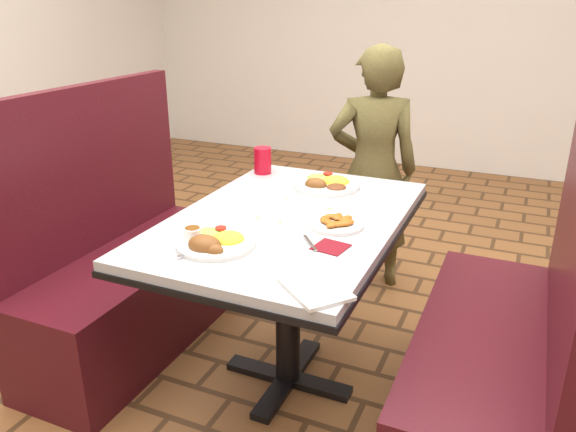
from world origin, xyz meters
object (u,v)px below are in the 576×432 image
(booth_bench_left, at_px, (128,276))
(red_tumbler, at_px, (263,160))
(far_dinner_plate, at_px, (327,181))
(booth_bench_right, at_px, (497,362))
(diner_person, at_px, (373,170))
(near_dinner_plate, at_px, (214,238))
(plantain_plate, at_px, (336,223))
(dining_table, at_px, (288,239))

(booth_bench_left, relative_size, red_tumbler, 9.89)
(booth_bench_left, height_order, far_dinner_plate, booth_bench_left)
(booth_bench_left, relative_size, booth_bench_right, 1.00)
(far_dinner_plate, bearing_deg, diner_person, 87.26)
(near_dinner_plate, distance_m, far_dinner_plate, 0.75)
(diner_person, bearing_deg, booth_bench_right, 107.58)
(near_dinner_plate, bearing_deg, booth_bench_left, 153.05)
(booth_bench_right, bearing_deg, diner_person, 126.28)
(plantain_plate, xyz_separation_m, red_tumbler, (-0.53, 0.48, 0.05))
(booth_bench_left, distance_m, booth_bench_right, 1.60)
(dining_table, distance_m, booth_bench_left, 0.86)
(near_dinner_plate, bearing_deg, booth_bench_right, 20.91)
(red_tumbler, bearing_deg, booth_bench_left, -135.37)
(near_dinner_plate, relative_size, red_tumbler, 2.15)
(dining_table, bearing_deg, near_dinner_plate, -108.01)
(diner_person, height_order, red_tumbler, diner_person)
(diner_person, xyz_separation_m, plantain_plate, (0.15, -1.05, 0.11))
(far_dinner_plate, distance_m, red_tumbler, 0.35)
(dining_table, height_order, far_dinner_plate, far_dinner_plate)
(booth_bench_left, bearing_deg, far_dinner_plate, 25.66)
(plantain_plate, bearing_deg, near_dinner_plate, -133.56)
(plantain_plate, bearing_deg, far_dinner_plate, 114.13)
(booth_bench_left, height_order, booth_bench_right, same)
(dining_table, bearing_deg, plantain_plate, -6.14)
(booth_bench_right, xyz_separation_m, diner_person, (-0.75, 1.03, 0.33))
(booth_bench_left, relative_size, diner_person, 0.92)
(far_dinner_plate, bearing_deg, dining_table, -91.99)
(diner_person, bearing_deg, near_dinner_plate, 64.79)
(far_dinner_plate, height_order, plantain_plate, far_dinner_plate)
(near_dinner_plate, bearing_deg, red_tumbler, 105.10)
(dining_table, xyz_separation_m, far_dinner_plate, (0.01, 0.39, 0.12))
(booth_bench_left, bearing_deg, dining_table, 0.00)
(booth_bench_right, xyz_separation_m, far_dinner_plate, (-0.78, 0.39, 0.45))
(dining_table, distance_m, red_tumbler, 0.59)
(diner_person, relative_size, plantain_plate, 6.60)
(far_dinner_plate, xyz_separation_m, plantain_plate, (0.18, -0.41, -0.01))
(dining_table, xyz_separation_m, plantain_plate, (0.20, -0.02, 0.11))
(booth_bench_right, height_order, red_tumbler, booth_bench_right)
(dining_table, bearing_deg, booth_bench_left, 180.00)
(diner_person, distance_m, plantain_plate, 1.07)
(diner_person, relative_size, near_dinner_plate, 5.02)
(booth_bench_right, xyz_separation_m, plantain_plate, (-0.60, -0.02, 0.43))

